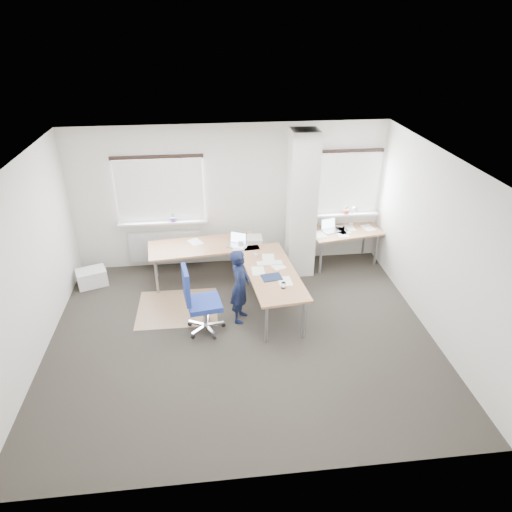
{
  "coord_description": "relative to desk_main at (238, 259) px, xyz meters",
  "views": [
    {
      "loc": [
        -0.42,
        -5.77,
        4.57
      ],
      "look_at": [
        0.33,
        0.9,
        0.94
      ],
      "focal_mm": 32.0,
      "sensor_mm": 36.0,
      "label": 1
    }
  ],
  "objects": [
    {
      "name": "white_crate",
      "position": [
        -2.72,
        0.56,
        -0.54
      ],
      "size": [
        0.62,
        0.52,
        0.31
      ],
      "primitive_type": "cube",
      "rotation": [
        0.0,
        0.0,
        0.34
      ],
      "color": "white",
      "rests_on": "ground"
    },
    {
      "name": "desk_side",
      "position": [
        2.19,
        0.86,
        -0.01
      ],
      "size": [
        1.5,
        0.93,
        1.22
      ],
      "rotation": [
        0.0,
        0.0,
        0.17
      ],
      "color": "olive",
      "rests_on": "ground"
    },
    {
      "name": "desk_main",
      "position": [
        0.0,
        0.0,
        0.0
      ],
      "size": [
        2.67,
        2.63,
        0.96
      ],
      "rotation": [
        0.0,
        0.0,
        0.11
      ],
      "color": "olive",
      "rests_on": "ground"
    },
    {
      "name": "room_shell",
      "position": [
        0.13,
        -0.84,
        1.05
      ],
      "size": [
        6.04,
        5.04,
        2.82
      ],
      "color": "silver",
      "rests_on": "ground"
    },
    {
      "name": "task_chair",
      "position": [
        -0.66,
        -1.08,
        -0.37
      ],
      "size": [
        0.64,
        0.63,
        1.17
      ],
      "rotation": [
        0.0,
        0.0,
        0.16
      ],
      "color": "navy",
      "rests_on": "ground"
    },
    {
      "name": "floor_mat",
      "position": [
        -1.1,
        -0.4,
        -0.69
      ],
      "size": [
        1.38,
        1.17,
        0.01
      ],
      "primitive_type": "cube",
      "rotation": [
        0.0,
        0.0,
        -0.01
      ],
      "color": "#936F50",
      "rests_on": "ground"
    },
    {
      "name": "person",
      "position": [
        -0.03,
        -0.83,
        -0.05
      ],
      "size": [
        0.44,
        0.54,
        1.28
      ],
      "primitive_type": "imported",
      "rotation": [
        0.0,
        0.0,
        1.26
      ],
      "color": "black",
      "rests_on": "ground"
    },
    {
      "name": "ground",
      "position": [
        -0.05,
        -1.29,
        -0.69
      ],
      "size": [
        6.0,
        6.0,
        0.0
      ],
      "primitive_type": "plane",
      "color": "#282420",
      "rests_on": "ground"
    }
  ]
}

